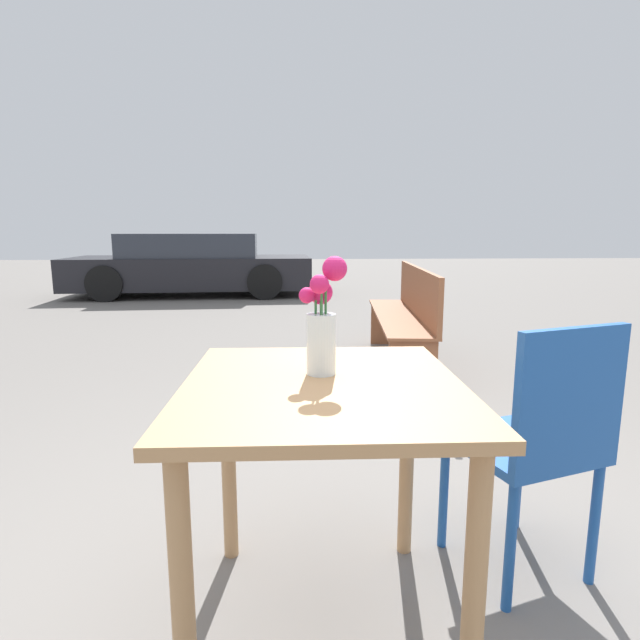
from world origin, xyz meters
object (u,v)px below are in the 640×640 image
(table_front, at_px, (323,424))
(cafe_chair, at_px, (539,436))
(bench_near, at_px, (407,312))
(parked_car, at_px, (192,265))
(flower_vase, at_px, (321,325))

(table_front, xyz_separation_m, cafe_chair, (0.70, 0.17, -0.12))
(bench_near, xyz_separation_m, parked_car, (-2.77, 5.12, 0.06))
(table_front, xyz_separation_m, flower_vase, (0.00, 0.08, 0.26))
(table_front, height_order, cafe_chair, cafe_chair)
(flower_vase, relative_size, parked_car, 0.08)
(cafe_chair, bearing_deg, table_front, -166.43)
(flower_vase, distance_m, bench_near, 2.91)
(flower_vase, bearing_deg, table_front, -90.62)
(table_front, bearing_deg, cafe_chair, 13.57)
(parked_car, bearing_deg, bench_near, -61.59)
(table_front, height_order, parked_car, parked_car)
(cafe_chair, bearing_deg, flower_vase, -172.72)
(flower_vase, bearing_deg, parked_car, 103.45)
(flower_vase, bearing_deg, bench_near, 72.00)
(table_front, distance_m, parked_car, 8.16)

